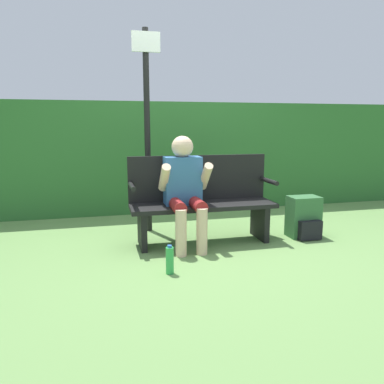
# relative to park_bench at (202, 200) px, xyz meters

# --- Properties ---
(ground_plane) EXTENTS (40.00, 40.00, 0.00)m
(ground_plane) POSITION_rel_park_bench_xyz_m (0.00, -0.07, -0.46)
(ground_plane) COLOR #668E4C
(hedge_back) EXTENTS (12.00, 0.48, 1.59)m
(hedge_back) POSITION_rel_park_bench_xyz_m (0.00, 1.65, 0.33)
(hedge_back) COLOR #2D662D
(hedge_back) RESTS_ON ground
(park_bench) EXTENTS (1.57, 0.45, 0.94)m
(park_bench) POSITION_rel_park_bench_xyz_m (0.00, 0.00, 0.00)
(park_bench) COLOR black
(park_bench) RESTS_ON ground
(person_seated) EXTENTS (0.52, 0.57, 1.16)m
(person_seated) POSITION_rel_park_bench_xyz_m (-0.22, -0.12, 0.18)
(person_seated) COLOR #336699
(person_seated) RESTS_ON ground
(backpack) EXTENTS (0.35, 0.31, 0.47)m
(backpack) POSITION_rel_park_bench_xyz_m (1.18, -0.14, -0.24)
(backpack) COLOR #336638
(backpack) RESTS_ON ground
(water_bottle) EXTENTS (0.07, 0.07, 0.26)m
(water_bottle) POSITION_rel_park_bench_xyz_m (-0.51, -0.84, -0.34)
(water_bottle) COLOR green
(water_bottle) RESTS_ON ground
(signpost) EXTENTS (0.32, 0.09, 2.34)m
(signpost) POSITION_rel_park_bench_xyz_m (-0.51, 0.54, 0.84)
(signpost) COLOR black
(signpost) RESTS_ON ground
(parked_car) EXTENTS (2.13, 4.01, 1.26)m
(parked_car) POSITION_rel_park_bench_xyz_m (5.71, 9.02, 0.14)
(parked_car) COLOR #B7BCC6
(parked_car) RESTS_ON ground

